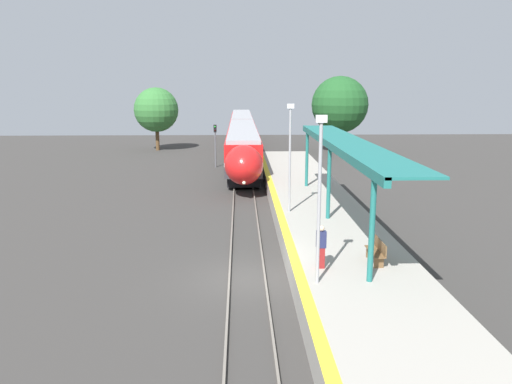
{
  "coord_description": "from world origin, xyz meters",
  "views": [
    {
      "loc": [
        -0.25,
        -19.05,
        7.72
      ],
      "look_at": [
        0.58,
        6.82,
        2.16
      ],
      "focal_mm": 35.0,
      "sensor_mm": 36.0,
      "label": 1
    }
  ],
  "objects_px": {
    "train": "(242,134)",
    "lamppost_near": "(319,190)",
    "lamppost_mid": "(290,151)",
    "railway_signal": "(215,141)",
    "person_waiting": "(321,246)",
    "platform_bench": "(377,251)"
  },
  "relations": [
    {
      "from": "train",
      "to": "lamppost_near",
      "type": "distance_m",
      "value": 41.05
    },
    {
      "from": "train",
      "to": "lamppost_near",
      "type": "bearing_deg",
      "value": -86.67
    },
    {
      "from": "lamppost_mid",
      "to": "railway_signal",
      "type": "bearing_deg",
      "value": 103.12
    },
    {
      "from": "person_waiting",
      "to": "railway_signal",
      "type": "xyz_separation_m",
      "value": [
        -5.33,
        29.89,
        0.62
      ]
    },
    {
      "from": "platform_bench",
      "to": "lamppost_mid",
      "type": "height_order",
      "value": "lamppost_mid"
    },
    {
      "from": "lamppost_near",
      "to": "person_waiting",
      "type": "bearing_deg",
      "value": 76.24
    },
    {
      "from": "person_waiting",
      "to": "railway_signal",
      "type": "relative_size",
      "value": 0.41
    },
    {
      "from": "train",
      "to": "lamppost_mid",
      "type": "xyz_separation_m",
      "value": [
        2.38,
        -30.98,
        2.09
      ]
    },
    {
      "from": "person_waiting",
      "to": "platform_bench",
      "type": "bearing_deg",
      "value": 12.68
    },
    {
      "from": "platform_bench",
      "to": "lamppost_near",
      "type": "distance_m",
      "value": 4.28
    },
    {
      "from": "railway_signal",
      "to": "platform_bench",
      "type": "bearing_deg",
      "value": -75.52
    },
    {
      "from": "railway_signal",
      "to": "lamppost_mid",
      "type": "distance_m",
      "value": 22.02
    },
    {
      "from": "platform_bench",
      "to": "train",
      "type": "bearing_deg",
      "value": 97.29
    },
    {
      "from": "person_waiting",
      "to": "lamppost_mid",
      "type": "distance_m",
      "value": 8.86
    },
    {
      "from": "lamppost_mid",
      "to": "person_waiting",
      "type": "bearing_deg",
      "value": -87.66
    },
    {
      "from": "platform_bench",
      "to": "lamppost_near",
      "type": "relative_size",
      "value": 0.27
    },
    {
      "from": "person_waiting",
      "to": "railway_signal",
      "type": "height_order",
      "value": "railway_signal"
    },
    {
      "from": "lamppost_mid",
      "to": "lamppost_near",
      "type": "bearing_deg",
      "value": -90.0
    },
    {
      "from": "lamppost_near",
      "to": "lamppost_mid",
      "type": "relative_size",
      "value": 1.0
    },
    {
      "from": "person_waiting",
      "to": "lamppost_mid",
      "type": "bearing_deg",
      "value": 92.34
    },
    {
      "from": "platform_bench",
      "to": "person_waiting",
      "type": "bearing_deg",
      "value": -167.32
    },
    {
      "from": "train",
      "to": "lamppost_mid",
      "type": "distance_m",
      "value": 31.14
    }
  ]
}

